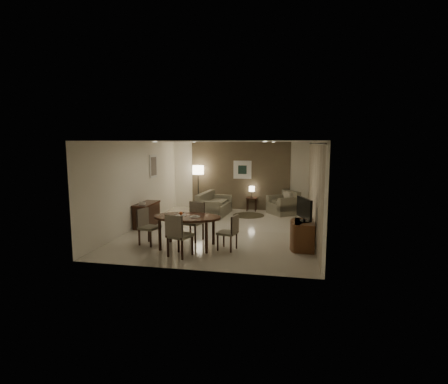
% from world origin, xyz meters
% --- Properties ---
extents(room_shell, '(5.50, 7.00, 2.70)m').
position_xyz_m(room_shell, '(0.00, 0.40, 1.35)').
color(room_shell, beige).
rests_on(room_shell, ground).
extents(taupe_accent, '(3.96, 0.03, 2.70)m').
position_xyz_m(taupe_accent, '(0.00, 3.48, 1.35)').
color(taupe_accent, brown).
rests_on(taupe_accent, wall_back).
extents(curtain_wall, '(0.08, 6.70, 2.58)m').
position_xyz_m(curtain_wall, '(2.68, 0.00, 1.32)').
color(curtain_wall, beige).
rests_on(curtain_wall, wall_right).
extents(curtain_rod, '(0.03, 6.80, 0.03)m').
position_xyz_m(curtain_rod, '(2.68, 0.00, 2.64)').
color(curtain_rod, black).
rests_on(curtain_rod, wall_right).
extents(art_back_frame, '(0.72, 0.03, 0.72)m').
position_xyz_m(art_back_frame, '(0.10, 3.46, 1.60)').
color(art_back_frame, silver).
rests_on(art_back_frame, wall_back).
extents(art_back_canvas, '(0.34, 0.01, 0.34)m').
position_xyz_m(art_back_canvas, '(0.10, 3.44, 1.60)').
color(art_back_canvas, '#1A3026').
rests_on(art_back_canvas, wall_back).
extents(art_left_frame, '(0.03, 0.60, 0.80)m').
position_xyz_m(art_left_frame, '(-2.72, 1.20, 1.85)').
color(art_left_frame, silver).
rests_on(art_left_frame, wall_left).
extents(art_left_canvas, '(0.01, 0.46, 0.64)m').
position_xyz_m(art_left_canvas, '(-2.71, 1.20, 1.85)').
color(art_left_canvas, gray).
rests_on(art_left_canvas, wall_left).
extents(downlight_nl, '(0.10, 0.10, 0.01)m').
position_xyz_m(downlight_nl, '(-1.40, -1.80, 2.69)').
color(downlight_nl, white).
rests_on(downlight_nl, ceiling).
extents(downlight_nr, '(0.10, 0.10, 0.01)m').
position_xyz_m(downlight_nr, '(1.40, -1.80, 2.69)').
color(downlight_nr, white).
rests_on(downlight_nr, ceiling).
extents(downlight_fl, '(0.10, 0.10, 0.01)m').
position_xyz_m(downlight_fl, '(-1.40, 1.80, 2.69)').
color(downlight_fl, white).
rests_on(downlight_fl, ceiling).
extents(downlight_fr, '(0.10, 0.10, 0.01)m').
position_xyz_m(downlight_fr, '(1.40, 1.80, 2.69)').
color(downlight_fr, white).
rests_on(downlight_fr, ceiling).
extents(console_desk, '(0.48, 1.20, 0.75)m').
position_xyz_m(console_desk, '(-2.49, 0.00, 0.38)').
color(console_desk, '#401F14').
rests_on(console_desk, floor).
extents(telephone, '(0.20, 0.14, 0.09)m').
position_xyz_m(telephone, '(-2.49, -0.30, 0.80)').
color(telephone, white).
rests_on(telephone, console_desk).
extents(tv_cabinet, '(0.48, 0.90, 0.70)m').
position_xyz_m(tv_cabinet, '(2.40, -1.50, 0.35)').
color(tv_cabinet, brown).
rests_on(tv_cabinet, floor).
extents(flat_tv, '(0.36, 0.85, 0.60)m').
position_xyz_m(flat_tv, '(2.38, -1.50, 1.02)').
color(flat_tv, black).
rests_on(flat_tv, tv_cabinet).
extents(dining_table, '(1.73, 1.08, 0.81)m').
position_xyz_m(dining_table, '(-0.52, -1.96, 0.41)').
color(dining_table, '#401F14').
rests_on(dining_table, floor).
extents(chair_near, '(0.63, 0.63, 1.02)m').
position_xyz_m(chair_near, '(-0.48, -2.66, 0.51)').
color(chair_near, '#79745D').
rests_on(chair_near, floor).
extents(chair_far, '(0.62, 0.62, 1.03)m').
position_xyz_m(chair_far, '(-0.57, -1.31, 0.52)').
color(chair_far, '#79745D').
rests_on(chair_far, floor).
extents(chair_left, '(0.57, 0.57, 0.94)m').
position_xyz_m(chair_left, '(-1.57, -1.92, 0.47)').
color(chair_left, '#79745D').
rests_on(chair_left, floor).
extents(chair_right, '(0.52, 0.52, 0.89)m').
position_xyz_m(chair_right, '(0.51, -1.96, 0.44)').
color(chair_right, '#79745D').
rests_on(chair_right, floor).
extents(plate_a, '(0.26, 0.26, 0.02)m').
position_xyz_m(plate_a, '(-0.70, -1.91, 0.82)').
color(plate_a, white).
rests_on(plate_a, dining_table).
extents(plate_b, '(0.26, 0.26, 0.02)m').
position_xyz_m(plate_b, '(-0.30, -2.01, 0.82)').
color(plate_b, white).
rests_on(plate_b, dining_table).
extents(fruit_apple, '(0.09, 0.09, 0.09)m').
position_xyz_m(fruit_apple, '(-0.70, -1.91, 0.87)').
color(fruit_apple, '#AD4013').
rests_on(fruit_apple, plate_a).
extents(napkin, '(0.12, 0.08, 0.03)m').
position_xyz_m(napkin, '(-0.30, -2.01, 0.84)').
color(napkin, white).
rests_on(napkin, plate_b).
extents(round_rug, '(1.15, 1.15, 0.01)m').
position_xyz_m(round_rug, '(0.51, 2.31, 0.01)').
color(round_rug, '#443826').
rests_on(round_rug, floor).
extents(sofa, '(1.84, 1.02, 0.84)m').
position_xyz_m(sofa, '(-0.74, 2.11, 0.42)').
color(sofa, '#79745D').
rests_on(sofa, floor).
extents(armchair, '(1.31, 1.32, 0.86)m').
position_xyz_m(armchair, '(1.74, 2.84, 0.43)').
color(armchair, '#79745D').
rests_on(armchair, floor).
extents(side_table, '(0.41, 0.41, 0.52)m').
position_xyz_m(side_table, '(0.51, 3.25, 0.26)').
color(side_table, '#321910').
rests_on(side_table, floor).
extents(table_lamp, '(0.22, 0.22, 0.50)m').
position_xyz_m(table_lamp, '(0.51, 3.25, 0.77)').
color(table_lamp, '#FFEAC1').
rests_on(table_lamp, side_table).
extents(floor_lamp, '(0.45, 0.45, 1.77)m').
position_xyz_m(floor_lamp, '(-1.63, 3.11, 0.88)').
color(floor_lamp, '#FFE5B7').
rests_on(floor_lamp, floor).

